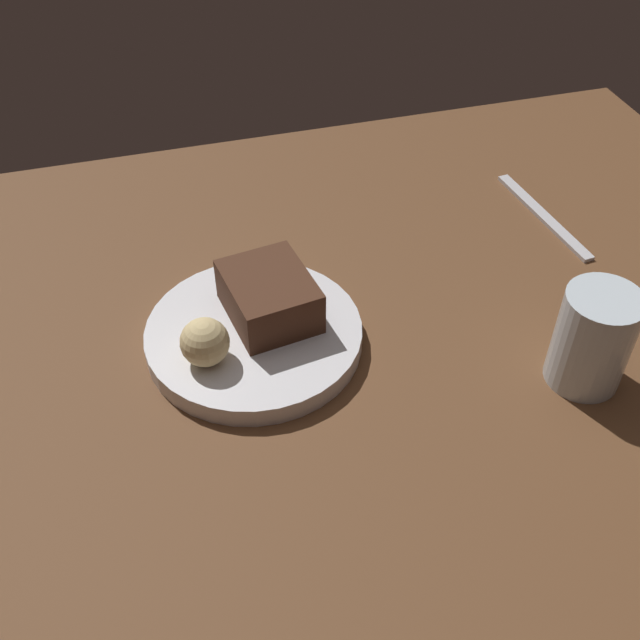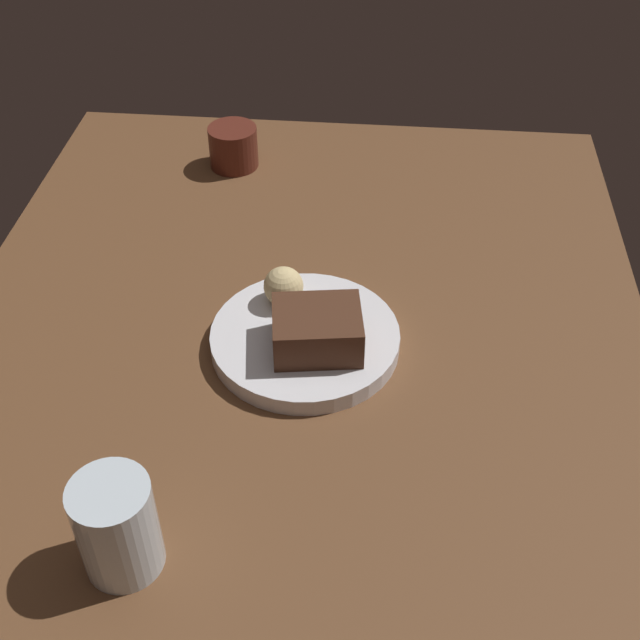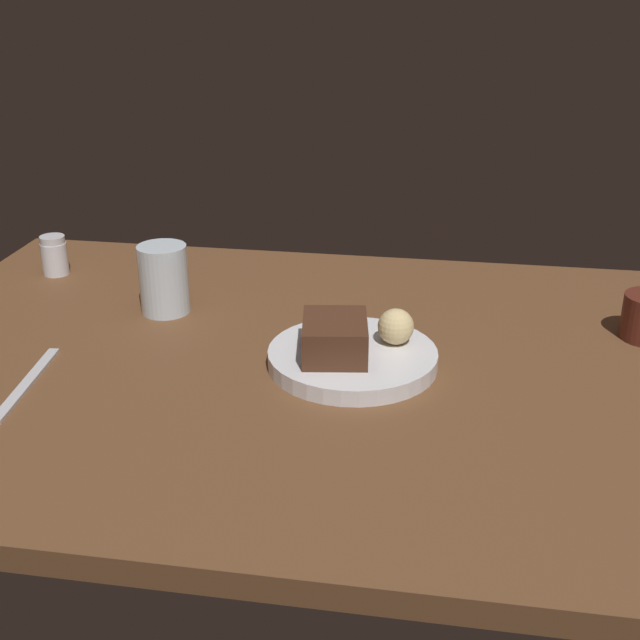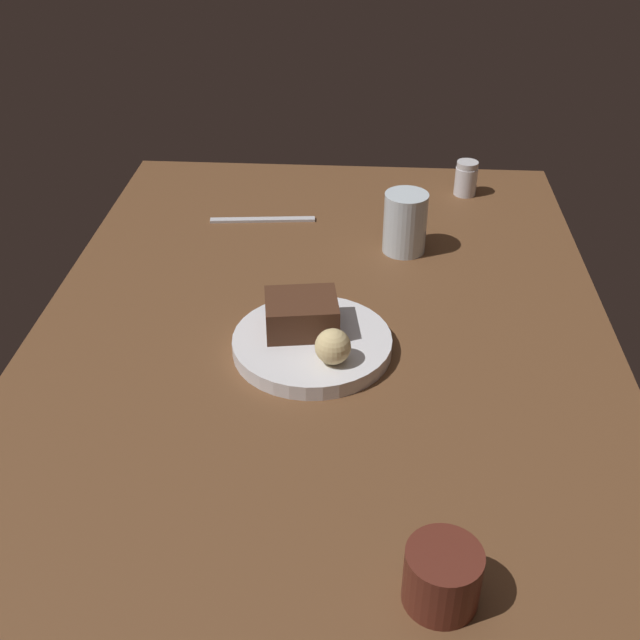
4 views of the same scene
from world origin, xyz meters
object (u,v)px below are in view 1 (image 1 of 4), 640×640
dessert_plate (254,336)px  water_glass (593,339)px  chocolate_cake_slice (269,296)px  bread_roll (205,342)px  butter_knife (543,216)px

dessert_plate → water_glass: 32.98cm
chocolate_cake_slice → bread_roll: same height
dessert_plate → chocolate_cake_slice: size_ratio=2.23×
dessert_plate → water_glass: size_ratio=2.14×
bread_roll → butter_knife: bread_roll is taller
bread_roll → butter_knife: (-44.50, -15.05, -4.32)cm
dessert_plate → water_glass: (-29.89, 13.32, 4.07)cm
butter_knife → dessert_plate: bearing=-78.7°
dessert_plate → butter_knife: bearing=-163.1°
bread_roll → chocolate_cake_slice: bearing=-147.3°
chocolate_cake_slice → water_glass: 31.55cm
dessert_plate → butter_knife: 41.03cm
butter_knife → chocolate_cake_slice: bearing=-80.1°
dessert_plate → chocolate_cake_slice: chocolate_cake_slice is taller
chocolate_cake_slice → water_glass: water_glass is taller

